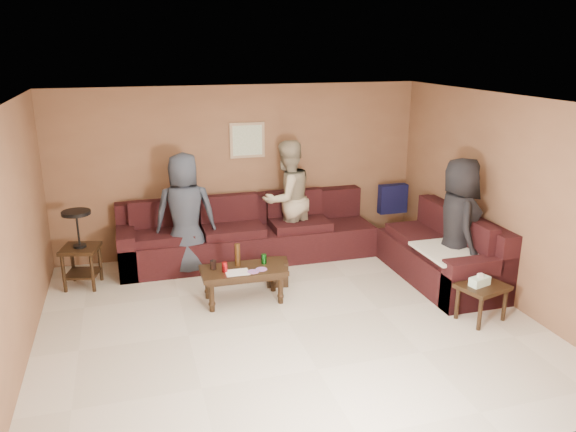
% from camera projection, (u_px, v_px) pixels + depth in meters
% --- Properties ---
extents(room, '(5.60, 5.50, 2.50)m').
position_uv_depth(room, '(288.00, 181.00, 5.96)').
color(room, beige).
rests_on(room, ground).
extents(sectional_sofa, '(4.65, 2.90, 0.97)m').
position_uv_depth(sectional_sofa, '(313.00, 245.00, 7.97)').
color(sectional_sofa, black).
rests_on(sectional_sofa, ground).
extents(coffee_table, '(1.04, 0.53, 0.71)m').
position_uv_depth(coffee_table, '(243.00, 273.00, 6.88)').
color(coffee_table, black).
rests_on(coffee_table, ground).
extents(end_table_left, '(0.55, 0.55, 1.03)m').
position_uv_depth(end_table_left, '(80.00, 247.00, 7.25)').
color(end_table_left, black).
rests_on(end_table_left, ground).
extents(side_table_right, '(0.62, 0.56, 0.58)m').
position_uv_depth(side_table_right, '(482.00, 289.00, 6.39)').
color(side_table_right, black).
rests_on(side_table_right, ground).
extents(waste_bin, '(0.33, 0.33, 0.34)m').
position_uv_depth(waste_bin, '(277.00, 272.00, 7.43)').
color(waste_bin, black).
rests_on(waste_bin, ground).
extents(wall_art, '(0.52, 0.04, 0.52)m').
position_uv_depth(wall_art, '(247.00, 140.00, 8.25)').
color(wall_art, tan).
rests_on(wall_art, ground).
extents(person_left, '(0.88, 0.62, 1.69)m').
position_uv_depth(person_left, '(185.00, 214.00, 7.62)').
color(person_left, '#2E343F').
rests_on(person_left, ground).
extents(person_middle, '(1.04, 0.94, 1.74)m').
position_uv_depth(person_middle, '(287.00, 199.00, 8.26)').
color(person_middle, tan).
rests_on(person_middle, ground).
extents(person_right, '(0.75, 0.96, 1.72)m').
position_uv_depth(person_right, '(458.00, 225.00, 7.12)').
color(person_right, black).
rests_on(person_right, ground).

